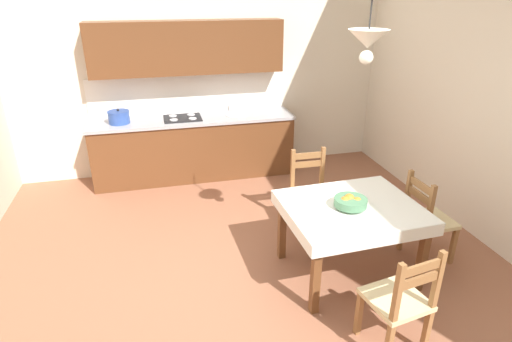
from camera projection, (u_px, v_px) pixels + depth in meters
name	position (u px, v px, depth m)	size (l,w,h in m)	color
ground_plane	(254.00, 301.00, 3.86)	(5.95, 6.89, 0.10)	#935B42
wall_back	(200.00, 24.00, 5.83)	(5.95, 0.12, 4.25)	silver
kitchen_cabinetry	(192.00, 120.00, 6.00)	(2.88, 0.63, 2.20)	brown
dining_table	(351.00, 218.00, 3.93)	(1.28, 1.08, 0.75)	brown
dining_chair_kitchen_side	(311.00, 192.00, 4.81)	(0.43, 0.43, 0.93)	#D1BC89
dining_chair_camera_side	(400.00, 302.00, 3.14)	(0.48, 0.48, 0.93)	#D1BC89
dining_chair_window_side	(427.00, 220.00, 4.24)	(0.43, 0.43, 0.93)	#D1BC89
fruit_bowl	(350.00, 202.00, 3.81)	(0.30, 0.30, 0.12)	#4C7F5B
pendant_lamp	(368.00, 40.00, 3.23)	(0.32, 0.32, 0.81)	black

